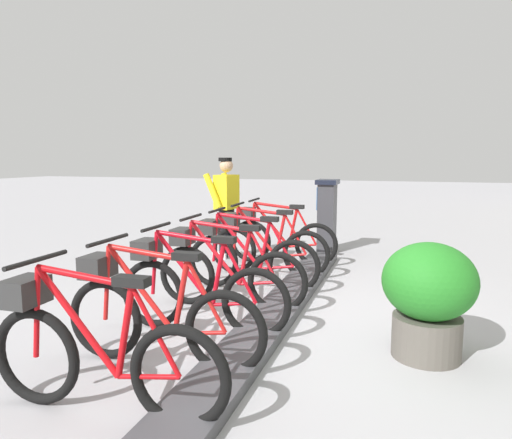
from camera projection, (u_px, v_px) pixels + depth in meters
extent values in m
plane|color=#A6A4AA|center=(275.00, 318.00, 4.76)|extent=(60.00, 60.00, 0.00)
cube|color=#47474C|center=(275.00, 314.00, 4.75)|extent=(0.44, 6.06, 0.10)
cube|color=#38383D|center=(327.00, 218.00, 8.09)|extent=(0.28, 0.44, 1.20)
cube|color=#194C8C|center=(319.00, 198.00, 8.09)|extent=(0.03, 0.30, 0.40)
cube|color=black|center=(328.00, 182.00, 8.00)|extent=(0.36, 0.52, 0.08)
torus|color=black|center=(316.00, 245.00, 7.03)|extent=(0.67, 0.09, 0.67)
torus|color=black|center=(251.00, 241.00, 7.32)|extent=(0.67, 0.09, 0.67)
cylinder|color=red|center=(271.00, 225.00, 7.19)|extent=(0.60, 0.06, 0.70)
cylinder|color=red|center=(293.00, 228.00, 7.10)|extent=(0.16, 0.05, 0.61)
cylinder|color=red|center=(275.00, 206.00, 7.13)|extent=(0.69, 0.07, 0.11)
cylinder|color=red|center=(302.00, 246.00, 7.09)|extent=(0.43, 0.05, 0.09)
cylinder|color=red|center=(307.00, 227.00, 7.03)|extent=(0.33, 0.04, 0.56)
cylinder|color=red|center=(252.00, 222.00, 7.27)|extent=(0.10, 0.04, 0.62)
cube|color=black|center=(297.00, 207.00, 7.04)|extent=(0.22, 0.11, 0.06)
cylinder|color=black|center=(254.00, 200.00, 7.21)|extent=(0.05, 0.54, 0.03)
cube|color=#2D2D2D|center=(248.00, 213.00, 7.27)|extent=(0.21, 0.29, 0.18)
torus|color=black|center=(306.00, 254.00, 6.32)|extent=(0.67, 0.09, 0.67)
torus|color=black|center=(234.00, 250.00, 6.61)|extent=(0.67, 0.09, 0.67)
cylinder|color=red|center=(257.00, 232.00, 6.48)|extent=(0.60, 0.06, 0.70)
cylinder|color=red|center=(280.00, 236.00, 6.39)|extent=(0.16, 0.05, 0.61)
cylinder|color=red|center=(261.00, 211.00, 6.42)|extent=(0.69, 0.07, 0.11)
cylinder|color=red|center=(291.00, 255.00, 6.38)|extent=(0.43, 0.05, 0.09)
cylinder|color=red|center=(295.00, 234.00, 6.33)|extent=(0.33, 0.04, 0.56)
cylinder|color=red|center=(236.00, 229.00, 6.56)|extent=(0.10, 0.04, 0.62)
cube|color=black|center=(285.00, 212.00, 6.33)|extent=(0.22, 0.11, 0.06)
cylinder|color=black|center=(238.00, 204.00, 6.50)|extent=(0.05, 0.54, 0.03)
cube|color=#2D2D2D|center=(231.00, 219.00, 6.56)|extent=(0.21, 0.29, 0.18)
torus|color=black|center=(294.00, 266.00, 5.61)|extent=(0.67, 0.09, 0.67)
torus|color=black|center=(213.00, 261.00, 5.90)|extent=(0.67, 0.09, 0.67)
cylinder|color=red|center=(239.00, 241.00, 5.77)|extent=(0.60, 0.06, 0.70)
cylinder|color=red|center=(265.00, 245.00, 5.68)|extent=(0.16, 0.05, 0.61)
cylinder|color=red|center=(243.00, 218.00, 5.71)|extent=(0.69, 0.07, 0.11)
cylinder|color=red|center=(277.00, 268.00, 5.67)|extent=(0.43, 0.05, 0.09)
cylinder|color=red|center=(282.00, 244.00, 5.62)|extent=(0.33, 0.04, 0.56)
cylinder|color=red|center=(215.00, 238.00, 5.85)|extent=(0.10, 0.04, 0.62)
cube|color=black|center=(270.00, 219.00, 5.62)|extent=(0.22, 0.11, 0.06)
cylinder|color=black|center=(217.00, 210.00, 5.80)|extent=(0.05, 0.54, 0.03)
cube|color=#2D2D2D|center=(209.00, 227.00, 5.85)|extent=(0.21, 0.29, 0.18)
torus|color=black|center=(277.00, 282.00, 4.90)|extent=(0.67, 0.09, 0.67)
torus|color=black|center=(187.00, 275.00, 5.19)|extent=(0.67, 0.09, 0.67)
cylinder|color=red|center=(215.00, 253.00, 5.06)|extent=(0.60, 0.06, 0.70)
cylinder|color=red|center=(245.00, 258.00, 4.97)|extent=(0.16, 0.05, 0.61)
cylinder|color=red|center=(220.00, 226.00, 5.00)|extent=(0.69, 0.07, 0.11)
cylinder|color=red|center=(258.00, 283.00, 4.96)|extent=(0.43, 0.05, 0.09)
cylinder|color=red|center=(264.00, 256.00, 4.91)|extent=(0.33, 0.04, 0.56)
cylinder|color=red|center=(189.00, 249.00, 5.14)|extent=(0.10, 0.04, 0.62)
cube|color=black|center=(250.00, 228.00, 4.91)|extent=(0.22, 0.11, 0.06)
cylinder|color=black|center=(191.00, 217.00, 5.09)|extent=(0.05, 0.54, 0.03)
cube|color=#2D2D2D|center=(182.00, 236.00, 5.15)|extent=(0.21, 0.29, 0.18)
torus|color=black|center=(256.00, 303.00, 4.19)|extent=(0.67, 0.09, 0.67)
torus|color=black|center=(153.00, 294.00, 4.48)|extent=(0.67, 0.09, 0.67)
cylinder|color=red|center=(184.00, 268.00, 4.35)|extent=(0.60, 0.06, 0.70)
cylinder|color=red|center=(218.00, 274.00, 4.26)|extent=(0.16, 0.05, 0.61)
cylinder|color=red|center=(190.00, 237.00, 4.30)|extent=(0.69, 0.07, 0.11)
cylinder|color=red|center=(234.00, 304.00, 4.26)|extent=(0.43, 0.05, 0.09)
cylinder|color=red|center=(240.00, 273.00, 4.20)|extent=(0.33, 0.04, 0.56)
cylinder|color=red|center=(155.00, 263.00, 4.43)|extent=(0.10, 0.04, 0.62)
cube|color=black|center=(224.00, 240.00, 4.20)|extent=(0.22, 0.11, 0.06)
cylinder|color=black|center=(156.00, 227.00, 4.38)|extent=(0.05, 0.54, 0.03)
cube|color=#2D2D2D|center=(147.00, 249.00, 4.44)|extent=(0.21, 0.29, 0.18)
torus|color=black|center=(225.00, 333.00, 3.49)|extent=(0.67, 0.09, 0.67)
torus|color=black|center=(105.00, 319.00, 3.78)|extent=(0.67, 0.09, 0.67)
cylinder|color=red|center=(141.00, 290.00, 3.64)|extent=(0.60, 0.06, 0.70)
cylinder|color=red|center=(181.00, 297.00, 3.55)|extent=(0.16, 0.05, 0.61)
cylinder|color=red|center=(147.00, 253.00, 3.59)|extent=(0.69, 0.07, 0.11)
cylinder|color=red|center=(200.00, 333.00, 3.55)|extent=(0.43, 0.05, 0.09)
cylinder|color=red|center=(206.00, 296.00, 3.49)|extent=(0.33, 0.04, 0.56)
cylinder|color=red|center=(107.00, 283.00, 3.73)|extent=(0.10, 0.04, 0.62)
cube|color=black|center=(187.00, 256.00, 3.49)|extent=(0.22, 0.11, 0.06)
cylinder|color=black|center=(108.00, 240.00, 3.67)|extent=(0.05, 0.54, 0.03)
cube|color=#2D2D2D|center=(98.00, 266.00, 3.73)|extent=(0.21, 0.29, 0.18)
torus|color=black|center=(180.00, 377.00, 2.78)|extent=(0.67, 0.09, 0.67)
torus|color=black|center=(36.00, 356.00, 3.07)|extent=(0.67, 0.09, 0.67)
cylinder|color=red|center=(78.00, 321.00, 2.94)|extent=(0.60, 0.06, 0.70)
cylinder|color=red|center=(125.00, 332.00, 2.85)|extent=(0.16, 0.05, 0.61)
cylinder|color=red|center=(83.00, 276.00, 2.88)|extent=(0.69, 0.07, 0.11)
cylinder|color=red|center=(148.00, 377.00, 2.84)|extent=(0.43, 0.05, 0.09)
cylinder|color=red|center=(156.00, 331.00, 2.78)|extent=(0.33, 0.04, 0.56)
cylinder|color=red|center=(37.00, 313.00, 3.02)|extent=(0.10, 0.04, 0.62)
cube|color=black|center=(132.00, 281.00, 2.78)|extent=(0.22, 0.11, 0.06)
cylinder|color=black|center=(37.00, 260.00, 2.96)|extent=(0.05, 0.54, 0.03)
cube|color=#2D2D2D|center=(26.00, 291.00, 3.02)|extent=(0.21, 0.29, 0.18)
cube|color=white|center=(220.00, 255.00, 7.61)|extent=(0.28, 0.16, 0.10)
cube|color=white|center=(234.00, 254.00, 7.75)|extent=(0.28, 0.16, 0.10)
cylinder|color=black|center=(224.00, 233.00, 7.54)|extent=(0.15, 0.15, 0.82)
cylinder|color=black|center=(230.00, 231.00, 7.72)|extent=(0.15, 0.15, 0.82)
cube|color=yellow|center=(227.00, 192.00, 7.54)|extent=(0.33, 0.44, 0.56)
cylinder|color=yellow|center=(212.00, 191.00, 7.36)|extent=(0.35, 0.16, 0.57)
cylinder|color=yellow|center=(230.00, 189.00, 7.81)|extent=(0.35, 0.16, 0.57)
sphere|color=tan|center=(226.00, 166.00, 7.48)|extent=(0.22, 0.22, 0.22)
cylinder|color=black|center=(225.00, 159.00, 7.48)|extent=(0.22, 0.22, 0.06)
cylinder|color=#59544C|center=(426.00, 336.00, 3.83)|extent=(0.56, 0.56, 0.35)
ellipsoid|color=#247A22|center=(429.00, 281.00, 3.76)|extent=(0.76, 0.76, 0.64)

